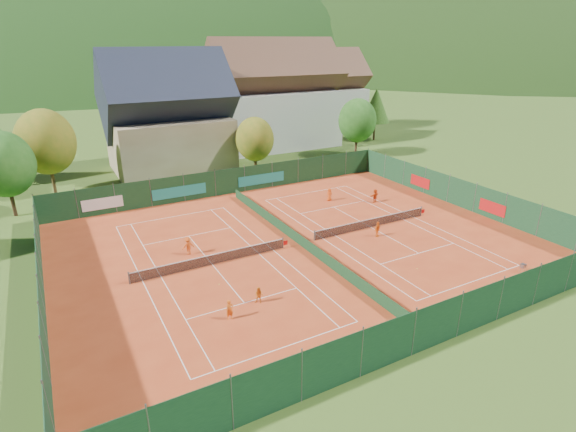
# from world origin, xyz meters

# --- Properties ---
(ground) EXTENTS (600.00, 600.00, 0.00)m
(ground) POSITION_xyz_m (0.00, 0.00, -0.02)
(ground) COLOR #36551A
(ground) RESTS_ON ground
(clay_pad) EXTENTS (40.00, 32.00, 0.01)m
(clay_pad) POSITION_xyz_m (0.00, 0.00, 0.01)
(clay_pad) COLOR #B23B1A
(clay_pad) RESTS_ON ground
(court_markings_left) EXTENTS (11.03, 23.83, 0.00)m
(court_markings_left) POSITION_xyz_m (-8.00, 0.00, 0.01)
(court_markings_left) COLOR white
(court_markings_left) RESTS_ON ground
(court_markings_right) EXTENTS (11.03, 23.83, 0.00)m
(court_markings_right) POSITION_xyz_m (8.00, 0.00, 0.01)
(court_markings_right) COLOR white
(court_markings_right) RESTS_ON ground
(tennis_net_left) EXTENTS (13.30, 0.10, 1.02)m
(tennis_net_left) POSITION_xyz_m (-7.85, 0.00, 0.51)
(tennis_net_left) COLOR #59595B
(tennis_net_left) RESTS_ON ground
(tennis_net_right) EXTENTS (13.30, 0.10, 1.02)m
(tennis_net_right) POSITION_xyz_m (8.15, 0.00, 0.51)
(tennis_net_right) COLOR #59595B
(tennis_net_right) RESTS_ON ground
(court_divider) EXTENTS (0.03, 28.80, 1.00)m
(court_divider) POSITION_xyz_m (0.00, 0.00, 0.50)
(court_divider) COLOR #13361B
(court_divider) RESTS_ON ground
(fence_north) EXTENTS (40.00, 0.10, 3.00)m
(fence_north) POSITION_xyz_m (-0.46, 15.99, 1.47)
(fence_north) COLOR #14391C
(fence_north) RESTS_ON ground
(fence_south) EXTENTS (40.00, 0.04, 3.00)m
(fence_south) POSITION_xyz_m (0.00, -16.00, 1.50)
(fence_south) COLOR #14381F
(fence_south) RESTS_ON ground
(fence_west) EXTENTS (0.04, 32.00, 3.00)m
(fence_west) POSITION_xyz_m (-20.00, 0.00, 1.50)
(fence_west) COLOR #163D23
(fence_west) RESTS_ON ground
(fence_east) EXTENTS (0.09, 32.00, 3.00)m
(fence_east) POSITION_xyz_m (20.00, 0.05, 1.48)
(fence_east) COLOR #153B1F
(fence_east) RESTS_ON ground
(chalet) EXTENTS (16.20, 12.00, 16.00)m
(chalet) POSITION_xyz_m (-3.00, 30.00, 6.62)
(chalet) COLOR tan
(chalet) RESTS_ON ground
(hotel_block_a) EXTENTS (21.60, 11.00, 17.25)m
(hotel_block_a) POSITION_xyz_m (16.00, 36.00, 7.38)
(hotel_block_a) COLOR silver
(hotel_block_a) RESTS_ON ground
(hotel_block_b) EXTENTS (17.28, 10.00, 15.50)m
(hotel_block_b) POSITION_xyz_m (30.00, 44.00, 6.62)
(hotel_block_b) COLOR silver
(hotel_block_b) RESTS_ON ground
(tree_west_front) EXTENTS (5.72, 5.72, 8.69)m
(tree_west_front) POSITION_xyz_m (-22.00, 20.00, 5.39)
(tree_west_front) COLOR #402617
(tree_west_front) RESTS_ON ground
(tree_west_mid) EXTENTS (6.44, 6.44, 9.78)m
(tree_west_mid) POSITION_xyz_m (-18.00, 26.00, 6.07)
(tree_west_mid) COLOR #4D331B
(tree_west_mid) RESTS_ON ground
(tree_center) EXTENTS (5.01, 5.01, 7.60)m
(tree_center) POSITION_xyz_m (6.00, 22.00, 4.72)
(tree_center) COLOR #4E351C
(tree_center) RESTS_ON ground
(tree_east_front) EXTENTS (5.72, 5.72, 8.69)m
(tree_east_front) POSITION_xyz_m (24.00, 24.00, 5.39)
(tree_east_front) COLOR #432717
(tree_east_front) RESTS_ON ground
(tree_east_mid) EXTENTS (5.04, 5.04, 9.00)m
(tree_east_mid) POSITION_xyz_m (34.00, 32.00, 6.06)
(tree_east_mid) COLOR #422D17
(tree_east_mid) RESTS_ON ground
(tree_east_back) EXTENTS (7.15, 7.15, 10.86)m
(tree_east_back) POSITION_xyz_m (26.00, 40.00, 6.74)
(tree_east_back) COLOR #48331A
(tree_east_back) RESTS_ON ground
(mountain_backdrop) EXTENTS (820.00, 530.00, 242.00)m
(mountain_backdrop) POSITION_xyz_m (28.54, 233.48, -39.64)
(mountain_backdrop) COLOR black
(mountain_backdrop) RESTS_ON ground
(ball_hopper) EXTENTS (0.34, 0.34, 0.80)m
(ball_hopper) POSITION_xyz_m (12.66, -12.70, 0.56)
(ball_hopper) COLOR slate
(ball_hopper) RESTS_ON ground
(loose_ball_0) EXTENTS (0.07, 0.07, 0.07)m
(loose_ball_0) POSITION_xyz_m (-8.65, -3.22, 0.03)
(loose_ball_0) COLOR #CCD833
(loose_ball_0) RESTS_ON ground
(loose_ball_1) EXTENTS (0.07, 0.07, 0.07)m
(loose_ball_1) POSITION_xyz_m (5.88, -8.42, 0.03)
(loose_ball_1) COLOR #CCD833
(loose_ball_1) RESTS_ON ground
(loose_ball_2) EXTENTS (0.07, 0.07, 0.07)m
(loose_ball_2) POSITION_xyz_m (-0.18, 6.70, 0.03)
(loose_ball_2) COLOR #CCD833
(loose_ball_2) RESTS_ON ground
(player_left_near) EXTENTS (0.54, 0.38, 1.39)m
(player_left_near) POSITION_xyz_m (-9.56, -7.70, 0.70)
(player_left_near) COLOR #D75A13
(player_left_near) RESTS_ON ground
(player_left_mid) EXTENTS (0.74, 0.71, 1.21)m
(player_left_mid) POSITION_xyz_m (-7.10, -6.87, 0.60)
(player_left_mid) COLOR #D05E12
(player_left_mid) RESTS_ON ground
(player_left_far) EXTENTS (1.03, 0.62, 1.56)m
(player_left_far) POSITION_xyz_m (-9.09, 2.76, 0.78)
(player_left_far) COLOR #E35014
(player_left_far) RESTS_ON ground
(player_right_near) EXTENTS (0.91, 0.61, 1.44)m
(player_right_near) POSITION_xyz_m (7.14, -1.95, 0.72)
(player_right_near) COLOR orange
(player_right_near) RESTS_ON ground
(player_right_far_a) EXTENTS (0.76, 0.55, 1.44)m
(player_right_far_a) POSITION_xyz_m (8.74, 8.37, 0.72)
(player_right_far_a) COLOR #EB5414
(player_right_far_a) RESTS_ON ground
(player_right_far_b) EXTENTS (1.47, 0.74, 1.52)m
(player_right_far_b) POSITION_xyz_m (12.87, 5.51, 0.76)
(player_right_far_b) COLOR #D64813
(player_right_far_b) RESTS_ON ground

